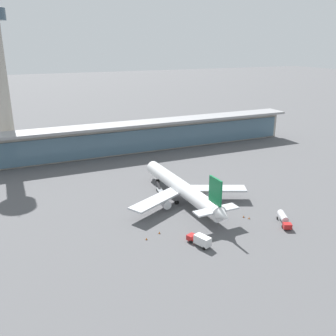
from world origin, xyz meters
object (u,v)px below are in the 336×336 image
(service_truck_under_wing_red, at_px, (284,219))
(safety_cone_bravo, at_px, (249,218))
(service_truck_mid_apron_grey, at_px, (160,190))
(safety_cone_charlie, at_px, (146,239))
(safety_cone_alpha, at_px, (159,233))
(service_truck_near_nose_red, at_px, (200,240))
(service_truck_by_tail_yellow, at_px, (214,212))
(safety_cone_delta, at_px, (244,216))
(airliner_on_stand, at_px, (182,188))

(service_truck_under_wing_red, bearing_deg, safety_cone_bravo, 137.41)
(service_truck_mid_apron_grey, distance_m, safety_cone_charlie, 35.00)
(safety_cone_alpha, bearing_deg, safety_cone_bravo, -5.62)
(service_truck_under_wing_red, bearing_deg, service_truck_near_nose_red, -178.59)
(service_truck_by_tail_yellow, height_order, safety_cone_bravo, service_truck_by_tail_yellow)
(service_truck_under_wing_red, bearing_deg, service_truck_mid_apron_grey, 122.45)
(service_truck_near_nose_red, height_order, service_truck_mid_apron_grey, service_truck_near_nose_red)
(service_truck_mid_apron_grey, relative_size, safety_cone_delta, 9.91)
(service_truck_mid_apron_grey, relative_size, service_truck_by_tail_yellow, 1.04)
(service_truck_mid_apron_grey, distance_m, service_truck_by_tail_yellow, 25.84)
(service_truck_near_nose_red, distance_m, safety_cone_bravo, 23.19)
(airliner_on_stand, relative_size, service_truck_under_wing_red, 6.57)
(safety_cone_charlie, bearing_deg, service_truck_mid_apron_grey, 60.67)
(service_truck_under_wing_red, distance_m, service_truck_mid_apron_grey, 45.79)
(service_truck_mid_apron_grey, bearing_deg, safety_cone_delta, -61.93)
(airliner_on_stand, distance_m, service_truck_near_nose_red, 30.22)
(airliner_on_stand, relative_size, service_truck_by_tail_yellow, 8.57)
(airliner_on_stand, xyz_separation_m, safety_cone_charlie, (-21.06, -19.90, -4.50))
(airliner_on_stand, height_order, safety_cone_bravo, airliner_on_stand)
(safety_cone_alpha, height_order, safety_cone_delta, same)
(service_truck_under_wing_red, xyz_separation_m, safety_cone_delta, (-8.54, 8.57, -1.39))
(service_truck_near_nose_red, relative_size, safety_cone_alpha, 10.92)
(safety_cone_charlie, bearing_deg, safety_cone_bravo, -1.90)
(service_truck_mid_apron_grey, relative_size, safety_cone_alpha, 9.91)
(airliner_on_stand, xyz_separation_m, safety_cone_bravo, (13.05, -21.03, -4.50))
(airliner_on_stand, bearing_deg, service_truck_near_nose_red, -106.98)
(airliner_on_stand, bearing_deg, service_truck_by_tail_yellow, -71.84)
(airliner_on_stand, xyz_separation_m, safety_cone_alpha, (-16.37, -18.14, -4.50))
(safety_cone_alpha, bearing_deg, service_truck_mid_apron_grey, 66.59)
(airliner_on_stand, xyz_separation_m, safety_cone_delta, (12.11, -19.45, -4.50))
(service_truck_near_nose_red, relative_size, safety_cone_charlie, 10.92)
(service_truck_by_tail_yellow, relative_size, safety_cone_bravo, 9.57)
(safety_cone_alpha, bearing_deg, safety_cone_delta, -2.63)
(service_truck_mid_apron_grey, height_order, safety_cone_bravo, service_truck_mid_apron_grey)
(safety_cone_alpha, relative_size, safety_cone_bravo, 1.00)
(airliner_on_stand, distance_m, safety_cone_alpha, 24.85)
(airliner_on_stand, relative_size, safety_cone_delta, 82.04)
(airliner_on_stand, relative_size, safety_cone_bravo, 82.04)
(service_truck_under_wing_red, xyz_separation_m, safety_cone_alpha, (-37.02, 9.88, -1.39))
(safety_cone_bravo, bearing_deg, safety_cone_alpha, 174.38)
(safety_cone_delta, bearing_deg, safety_cone_charlie, -179.22)
(service_truck_near_nose_red, xyz_separation_m, service_truck_under_wing_red, (29.43, 0.72, 0.02))
(airliner_on_stand, xyz_separation_m, service_truck_near_nose_red, (-8.78, -28.74, -3.13))
(service_truck_near_nose_red, xyz_separation_m, service_truck_by_tail_yellow, (13.31, 14.93, -0.88))
(airliner_on_stand, bearing_deg, safety_cone_bravo, -58.19)
(service_truck_near_nose_red, distance_m, safety_cone_charlie, 15.20)
(service_truck_under_wing_red, height_order, safety_cone_alpha, service_truck_under_wing_red)
(service_truck_mid_apron_grey, bearing_deg, service_truck_near_nose_red, -97.04)
(service_truck_by_tail_yellow, bearing_deg, service_truck_under_wing_red, -41.40)
(airliner_on_stand, bearing_deg, safety_cone_delta, -58.09)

